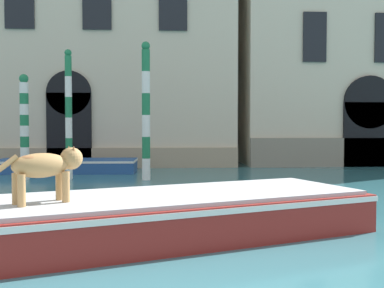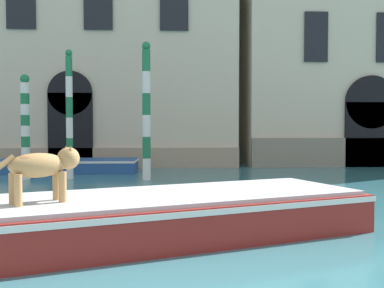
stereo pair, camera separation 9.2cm
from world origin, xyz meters
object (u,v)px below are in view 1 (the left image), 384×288
(boat_foreground, at_px, (101,219))
(mooring_pole_3, at_px, (69,114))
(mooring_pole_2, at_px, (146,110))
(dog_on_deck, at_px, (47,166))
(boat_moored_near_palazzo, at_px, (67,165))
(mooring_pole_0, at_px, (24,126))

(boat_foreground, bearing_deg, mooring_pole_3, 84.36)
(boat_foreground, bearing_deg, mooring_pole_2, 67.08)
(boat_foreground, height_order, mooring_pole_3, mooring_pole_3)
(dog_on_deck, xyz_separation_m, boat_moored_near_palazzo, (-2.04, 10.59, -0.90))
(dog_on_deck, height_order, mooring_pole_2, mooring_pole_2)
(dog_on_deck, relative_size, mooring_pole_2, 0.23)
(boat_foreground, bearing_deg, mooring_pole_0, 93.12)
(boat_foreground, distance_m, dog_on_deck, 1.10)
(boat_foreground, relative_size, mooring_pole_3, 2.07)
(dog_on_deck, bearing_deg, boat_moored_near_palazzo, 66.32)
(boat_moored_near_palazzo, height_order, mooring_pole_3, mooring_pole_3)
(boat_foreground, relative_size, dog_on_deck, 8.71)
(boat_moored_near_palazzo, height_order, mooring_pole_0, mooring_pole_0)
(boat_moored_near_palazzo, xyz_separation_m, mooring_pole_0, (-0.86, -2.13, 1.44))
(dog_on_deck, height_order, mooring_pole_3, mooring_pole_3)
(boat_moored_near_palazzo, bearing_deg, mooring_pole_0, -110.63)
(mooring_pole_0, height_order, mooring_pole_2, mooring_pole_2)
(mooring_pole_0, xyz_separation_m, mooring_pole_3, (1.38, 0.05, 0.40))
(mooring_pole_2, distance_m, mooring_pole_3, 2.53)
(dog_on_deck, relative_size, mooring_pole_3, 0.24)
(boat_foreground, height_order, boat_moored_near_palazzo, boat_foreground)
(boat_foreground, height_order, mooring_pole_0, mooring_pole_0)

